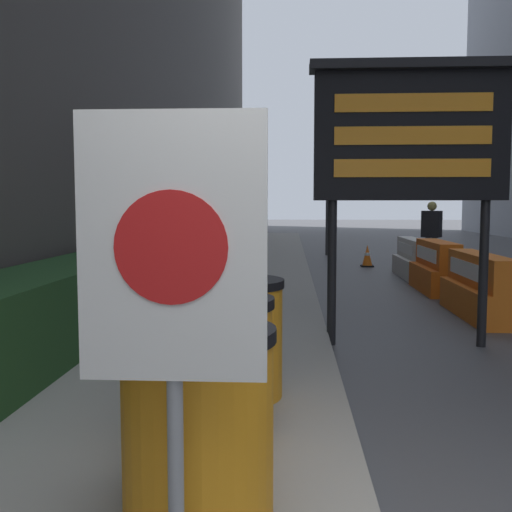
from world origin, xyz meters
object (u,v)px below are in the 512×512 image
(warning_sign, at_px, (172,273))
(jersey_barrier_orange_near, at_px, (480,289))
(traffic_light_near_curb, at_px, (328,153))
(pedestrian_worker, at_px, (431,230))
(barrel_drum_back, at_px, (236,337))
(jersey_barrier_white, at_px, (413,260))
(jersey_barrier_orange_far, at_px, (437,269))
(traffic_cone_far, at_px, (428,260))
(barrel_drum_foreground, at_px, (198,423))
(message_board, at_px, (410,136))
(traffic_cone_mid, at_px, (508,276))
(traffic_cone_near, at_px, (367,256))
(barrel_drum_middle, at_px, (215,370))

(warning_sign, relative_size, jersey_barrier_orange_near, 0.83)
(traffic_light_near_curb, bearing_deg, pedestrian_worker, -61.67)
(barrel_drum_back, relative_size, jersey_barrier_white, 0.44)
(jersey_barrier_orange_far, relative_size, pedestrian_worker, 1.12)
(jersey_barrier_orange_near, height_order, traffic_cone_far, jersey_barrier_orange_near)
(barrel_drum_foreground, xyz_separation_m, warning_sign, (-0.01, -0.52, 0.74))
(jersey_barrier_orange_far, bearing_deg, message_board, -107.74)
(barrel_drum_foreground, relative_size, traffic_cone_mid, 1.48)
(jersey_barrier_white, bearing_deg, jersey_barrier_orange_near, -90.00)
(message_board, distance_m, traffic_cone_near, 8.75)
(jersey_barrier_orange_near, xyz_separation_m, pedestrian_worker, (0.70, 5.98, 0.58))
(barrel_drum_middle, distance_m, traffic_cone_near, 11.87)
(barrel_drum_middle, distance_m, pedestrian_worker, 11.54)
(barrel_drum_back, xyz_separation_m, traffic_cone_mid, (4.27, 6.45, -0.29))
(traffic_cone_mid, bearing_deg, jersey_barrier_orange_near, -117.12)
(jersey_barrier_orange_near, relative_size, jersey_barrier_white, 1.06)
(message_board, distance_m, pedestrian_worker, 8.14)
(traffic_cone_near, bearing_deg, message_board, -94.41)
(jersey_barrier_orange_far, height_order, pedestrian_worker, pedestrian_worker)
(message_board, bearing_deg, barrel_drum_back, -126.61)
(barrel_drum_foreground, distance_m, traffic_light_near_curb, 16.12)
(barrel_drum_middle, relative_size, jersey_barrier_orange_far, 0.48)
(barrel_drum_back, relative_size, jersey_barrier_orange_far, 0.48)
(jersey_barrier_orange_near, distance_m, pedestrian_worker, 6.05)
(jersey_barrier_white, bearing_deg, traffic_cone_mid, -60.53)
(barrel_drum_middle, bearing_deg, message_board, 61.10)
(traffic_cone_near, relative_size, traffic_cone_far, 0.71)
(pedestrian_worker, bearing_deg, message_board, -72.42)
(traffic_light_near_curb, bearing_deg, jersey_barrier_orange_near, -81.57)
(barrel_drum_foreground, bearing_deg, barrel_drum_back, 89.44)
(barrel_drum_middle, xyz_separation_m, pedestrian_worker, (3.79, 10.90, 0.38))
(jersey_barrier_white, bearing_deg, jersey_barrier_orange_far, -90.00)
(warning_sign, xyz_separation_m, message_board, (1.71, 4.53, 0.98))
(barrel_drum_back, bearing_deg, barrel_drum_middle, -93.19)
(message_board, xyz_separation_m, jersey_barrier_orange_near, (1.35, 1.77, -1.91))
(traffic_cone_mid, xyz_separation_m, traffic_light_near_curb, (-2.72, 7.64, 2.85))
(jersey_barrier_white, distance_m, traffic_light_near_curb, 6.30)
(barrel_drum_middle, bearing_deg, traffic_cone_far, 70.15)
(message_board, distance_m, traffic_cone_far, 6.74)
(barrel_drum_foreground, bearing_deg, traffic_light_near_curb, 84.35)
(jersey_barrier_orange_near, distance_m, jersey_barrier_white, 4.59)
(barrel_drum_foreground, distance_m, traffic_cone_far, 10.80)
(jersey_barrier_white, bearing_deg, warning_sign, -105.70)
(barrel_drum_middle, distance_m, jersey_barrier_white, 10.00)
(barrel_drum_middle, relative_size, traffic_cone_mid, 1.48)
(barrel_drum_middle, height_order, jersey_barrier_orange_far, barrel_drum_middle)
(barrel_drum_back, bearing_deg, jersey_barrier_orange_far, 64.95)
(traffic_light_near_curb, bearing_deg, jersey_barrier_white, -74.74)
(traffic_cone_mid, height_order, traffic_light_near_curb, traffic_light_near_curb)
(traffic_cone_far, relative_size, pedestrian_worker, 0.48)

